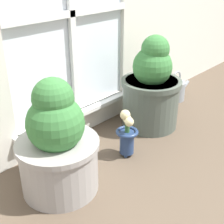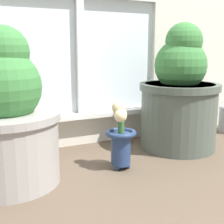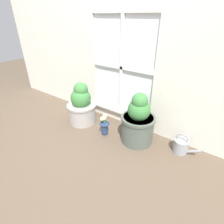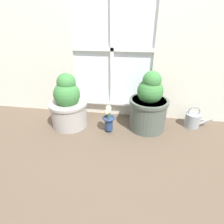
# 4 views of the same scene
# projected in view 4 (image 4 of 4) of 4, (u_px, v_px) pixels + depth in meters

# --- Properties ---
(ground_plane) EXTENTS (10.00, 10.00, 0.00)m
(ground_plane) POSITION_uv_depth(u_px,v_px,m) (103.00, 141.00, 1.64)
(ground_plane) COLOR brown
(potted_plant_left) EXTENTS (0.39, 0.39, 0.57)m
(potted_plant_left) POSITION_uv_depth(u_px,v_px,m) (68.00, 105.00, 1.80)
(potted_plant_left) COLOR #9E9993
(potted_plant_left) RESTS_ON ground_plane
(potted_plant_right) EXTENTS (0.39, 0.39, 0.61)m
(potted_plant_right) POSITION_uv_depth(u_px,v_px,m) (149.00, 106.00, 1.74)
(potted_plant_right) COLOR #4C564C
(potted_plant_right) RESTS_ON ground_plane
(flower_vase) EXTENTS (0.13, 0.13, 0.28)m
(flower_vase) POSITION_uv_depth(u_px,v_px,m) (109.00, 119.00, 1.73)
(flower_vase) COLOR navy
(flower_vase) RESTS_ON ground_plane
(watering_can) EXTENTS (0.27, 0.15, 0.24)m
(watering_can) POSITION_uv_depth(u_px,v_px,m) (193.00, 120.00, 1.84)
(watering_can) COLOR gray
(watering_can) RESTS_ON ground_plane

